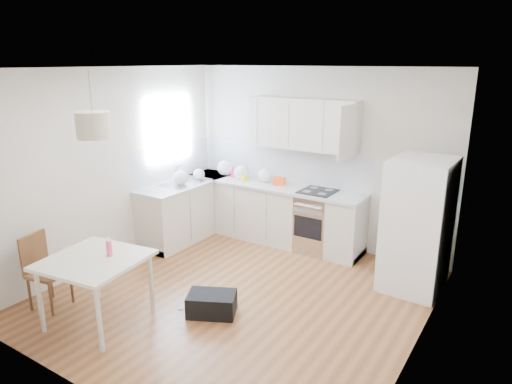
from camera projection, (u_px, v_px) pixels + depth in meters
floor at (237, 295)px, 5.61m from camera, size 4.20×4.20×0.00m
ceiling at (235, 68)px, 4.86m from camera, size 4.20×4.20×0.00m
wall_back at (315, 158)px, 6.93m from camera, size 4.20×0.00×4.20m
wall_left at (112, 167)px, 6.32m from camera, size 0.00×4.20×4.20m
wall_right at (425, 224)px, 4.14m from camera, size 0.00×4.20×4.20m
window_glassblock at (169, 129)px, 7.13m from camera, size 0.02×1.00×1.00m
cabinets_back at (271, 213)px, 7.25m from camera, size 3.00×0.60×0.88m
cabinets_left at (189, 210)px, 7.39m from camera, size 0.60×1.80×0.88m
counter_back at (271, 185)px, 7.12m from camera, size 3.02×0.64×0.04m
counter_left at (187, 183)px, 7.26m from camera, size 0.64×1.82×0.04m
backsplash_back at (281, 162)px, 7.28m from camera, size 3.00×0.01×0.58m
backsplash_left at (173, 162)px, 7.33m from camera, size 0.01×1.80×0.58m
upper_cabinets at (303, 124)px, 6.73m from camera, size 1.70×0.32×0.75m
range_oven at (317, 222)px, 6.84m from camera, size 0.50×0.61×0.88m
sink at (185, 183)px, 7.22m from camera, size 0.50×0.80×0.16m
refrigerator at (419, 225)px, 5.60m from camera, size 0.83×0.85×1.66m
dining_table at (95, 266)px, 4.85m from camera, size 1.08×1.08×0.76m
dining_chair at (48, 272)px, 5.23m from camera, size 0.44×0.44×0.88m
drink_bottle at (109, 247)px, 4.86m from camera, size 0.06×0.06×0.21m
gym_bag at (212, 304)px, 5.17m from camera, size 0.64×0.55×0.25m
pendant_lamp at (93, 125)px, 4.37m from camera, size 0.42×0.42×0.25m
grocery_bag_a at (225, 168)px, 7.62m from camera, size 0.28×0.24×0.25m
grocery_bag_b at (242, 172)px, 7.36m from camera, size 0.26×0.22×0.23m
grocery_bag_c at (265, 176)px, 7.20m from camera, size 0.24×0.20×0.21m
grocery_bag_d at (199, 174)px, 7.36m from camera, size 0.20×0.17×0.18m
grocery_bag_e at (181, 178)px, 7.05m from camera, size 0.25×0.21×0.23m
snack_orange at (279, 181)px, 7.05m from camera, size 0.20×0.16×0.12m
snack_yellow at (244, 177)px, 7.33m from camera, size 0.18×0.16×0.11m
snack_red at (237, 174)px, 7.52m from camera, size 0.16×0.10×0.11m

